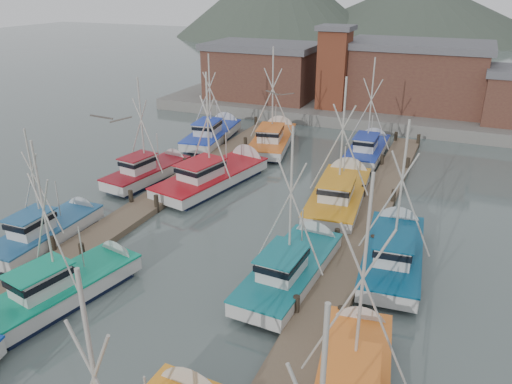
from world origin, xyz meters
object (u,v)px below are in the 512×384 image
at_px(boat_8, 217,175).
at_px(lookout_tower, 334,67).
at_px(boat_4, 70,285).
at_px(boat_12, 274,139).

bearing_deg(boat_8, lookout_tower, 94.85).
bearing_deg(boat_4, boat_12, 100.80).
relative_size(lookout_tower, boat_4, 0.98).
distance_m(boat_8, boat_12, 10.26).
height_order(lookout_tower, boat_8, lookout_tower).
bearing_deg(lookout_tower, boat_12, -100.49).
bearing_deg(lookout_tower, boat_4, -93.65).
bearing_deg(boat_4, boat_8, 102.21).
distance_m(lookout_tower, boat_4, 38.04).
bearing_deg(lookout_tower, boat_8, -96.87).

